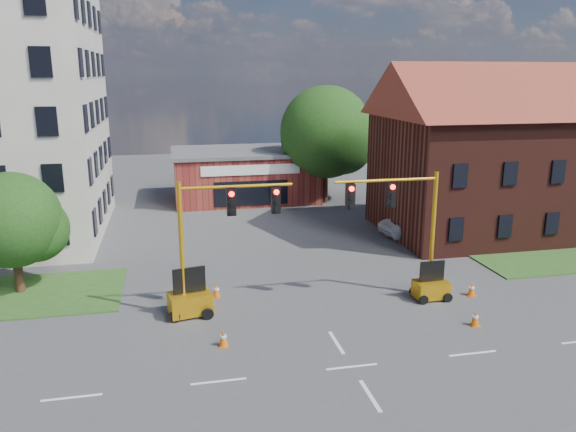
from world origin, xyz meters
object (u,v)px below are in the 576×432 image
at_px(signal_mast_east, 402,220).
at_px(trailer_east, 431,288).
at_px(trailer_west, 190,301).
at_px(signal_mast_west, 218,231).
at_px(pickup_white, 418,225).

distance_m(signal_mast_east, trailer_east, 3.70).
bearing_deg(trailer_west, signal_mast_west, -12.18).
height_order(signal_mast_east, trailer_west, signal_mast_east).
bearing_deg(trailer_east, signal_mast_east, 160.32).
bearing_deg(signal_mast_west, pickup_white, 34.76).
bearing_deg(trailer_west, signal_mast_east, -11.24).
bearing_deg(pickup_white, trailer_west, 109.79).
bearing_deg(signal_mast_east, pickup_white, 60.52).
distance_m(signal_mast_west, trailer_west, 3.53).
distance_m(trailer_west, pickup_white, 18.58).
distance_m(signal_mast_west, trailer_east, 10.75).
bearing_deg(trailer_west, pickup_white, 21.17).
xyz_separation_m(signal_mast_west, trailer_west, (-1.38, 0.03, -3.24)).
relative_size(trailer_east, pickup_white, 0.34).
xyz_separation_m(signal_mast_east, trailer_west, (-10.09, 0.03, -3.24)).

